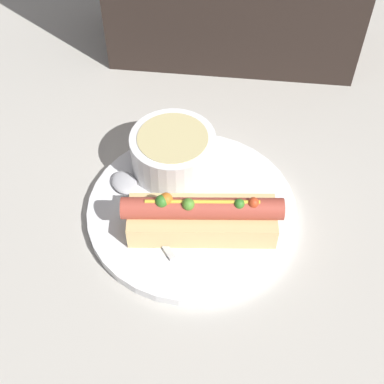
# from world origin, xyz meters

# --- Properties ---
(ground_plane) EXTENTS (4.00, 4.00, 0.00)m
(ground_plane) POSITION_xyz_m (0.00, 0.00, 0.00)
(ground_plane) COLOR #BCB7AD
(dinner_plate) EXTENTS (0.27, 0.27, 0.01)m
(dinner_plate) POSITION_xyz_m (0.00, 0.00, 0.01)
(dinner_plate) COLOR white
(dinner_plate) RESTS_ON ground_plane
(hot_dog) EXTENTS (0.19, 0.08, 0.06)m
(hot_dog) POSITION_xyz_m (0.02, -0.03, 0.04)
(hot_dog) COLOR #E5C17F
(hot_dog) RESTS_ON dinner_plate
(soup_bowl) EXTENTS (0.11, 0.11, 0.05)m
(soup_bowl) POSITION_xyz_m (-0.03, 0.07, 0.04)
(soup_bowl) COLOR white
(soup_bowl) RESTS_ON dinner_plate
(spoon) EXTENTS (0.11, 0.14, 0.01)m
(spoon) POSITION_xyz_m (-0.08, 0.01, 0.02)
(spoon) COLOR #B7B7BC
(spoon) RESTS_ON dinner_plate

